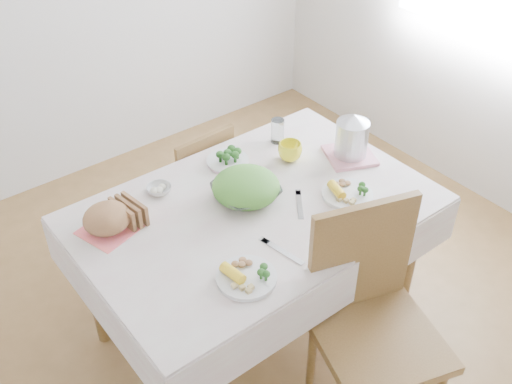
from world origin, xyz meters
TOP-DOWN VIEW (x-y plane):
  - floor at (0.00, 0.00)m, footprint 3.60×3.60m
  - dining_table at (0.00, 0.00)m, footprint 1.40×0.90m
  - tablecloth at (0.00, 0.00)m, footprint 1.50×1.00m
  - chair_near at (0.07, -0.69)m, footprint 0.58×0.58m
  - chair_far at (0.09, 0.70)m, footprint 0.39×0.39m
  - salad_bowl at (0.00, 0.07)m, footprint 0.29×0.29m
  - dinner_plate_left at (-0.29, -0.32)m, footprint 0.28×0.28m
  - dinner_plate_right at (0.36, -0.19)m, footprint 0.32×0.32m
  - broccoli_plate at (0.10, 0.34)m, footprint 0.26×0.26m
  - napkin at (-0.56, 0.25)m, footprint 0.25×0.25m
  - bread_loaf at (-0.56, 0.25)m, footprint 0.22×0.21m
  - fruit_bowl at (-0.27, 0.34)m, footprint 0.12×0.12m
  - yellow_mug at (0.35, 0.18)m, footprint 0.15×0.15m
  - glass_tumbler at (0.40, 0.34)m, footprint 0.08×0.08m
  - pink_tray at (0.59, 0.02)m, footprint 0.29×0.29m
  - electric_kettle at (0.59, 0.02)m, footprint 0.19×0.19m
  - fork_left at (-0.09, -0.29)m, footprint 0.06×0.21m
  - fork_right at (0.16, -0.11)m, footprint 0.14×0.17m
  - knife at (0.14, -0.34)m, footprint 0.18×0.11m

SIDE VIEW (x-z plane):
  - floor at x=0.00m, z-range 0.00..0.00m
  - dining_table at x=0.00m, z-range 0.00..0.75m
  - chair_far at x=0.09m, z-range 0.06..0.87m
  - chair_near at x=0.07m, z-range -0.04..0.97m
  - tablecloth at x=0.00m, z-range 0.75..0.76m
  - napkin at x=-0.56m, z-range 0.76..0.77m
  - fork_left at x=-0.09m, z-range 0.76..0.77m
  - fork_right at x=0.16m, z-range 0.76..0.77m
  - knife at x=0.14m, z-range 0.76..0.77m
  - pink_tray at x=0.59m, z-range 0.76..0.78m
  - broccoli_plate at x=0.10m, z-range 0.76..0.78m
  - dinner_plate_left at x=-0.29m, z-range 0.76..0.78m
  - dinner_plate_right at x=0.36m, z-range 0.76..0.78m
  - fruit_bowl at x=-0.27m, z-range 0.76..0.80m
  - salad_bowl at x=0.00m, z-range 0.76..0.83m
  - yellow_mug at x=0.35m, z-range 0.76..0.85m
  - bread_loaf at x=-0.56m, z-range 0.76..0.88m
  - glass_tumbler at x=0.40m, z-range 0.77..0.89m
  - electric_kettle at x=0.59m, z-range 0.77..0.99m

